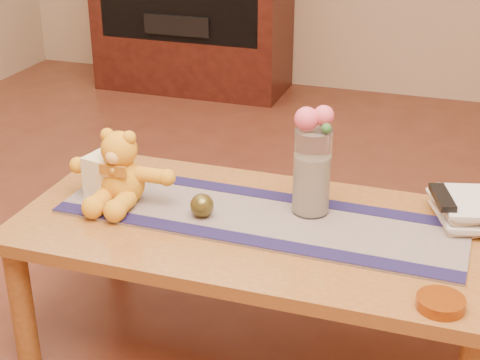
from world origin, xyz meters
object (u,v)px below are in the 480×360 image
(pillar_candle, at_px, (108,176))
(glass_vase, at_px, (312,172))
(teddy_bear, at_px, (121,167))
(bronze_ball, at_px, (202,205))
(tv_remote, at_px, (442,197))
(book_bottom, at_px, (439,219))
(amber_dish, at_px, (441,303))

(pillar_candle, bearing_deg, glass_vase, 8.39)
(glass_vase, bearing_deg, teddy_bear, -169.34)
(bronze_ball, xyz_separation_m, tv_remote, (0.67, 0.19, 0.04))
(bronze_ball, relative_size, book_bottom, 0.32)
(pillar_candle, bearing_deg, bronze_ball, -6.89)
(book_bottom, distance_m, tv_remote, 0.08)
(teddy_bear, xyz_separation_m, bronze_ball, (0.27, -0.02, -0.07))
(glass_vase, height_order, book_bottom, glass_vase)
(pillar_candle, xyz_separation_m, book_bottom, (0.99, 0.16, -0.06))
(teddy_bear, height_order, tv_remote, teddy_bear)
(glass_vase, bearing_deg, bronze_ball, -156.03)
(amber_dish, bearing_deg, tv_remote, 94.87)
(teddy_bear, relative_size, tv_remote, 2.02)
(bronze_ball, distance_m, tv_remote, 0.70)
(glass_vase, bearing_deg, amber_dish, -42.59)
(book_bottom, bearing_deg, amber_dish, -105.63)
(pillar_candle, relative_size, amber_dish, 1.15)
(glass_vase, relative_size, bronze_ball, 3.68)
(tv_remote, bearing_deg, pillar_candle, 170.90)
(bronze_ball, bearing_deg, book_bottom, 16.83)
(teddy_bear, distance_m, pillar_candle, 0.07)
(tv_remote, bearing_deg, bronze_ball, 178.22)
(glass_vase, distance_m, tv_remote, 0.38)
(pillar_candle, relative_size, tv_remote, 0.84)
(book_bottom, distance_m, amber_dish, 0.45)
(tv_remote, bearing_deg, teddy_bear, 172.29)
(book_bottom, xyz_separation_m, amber_dish, (0.04, -0.45, 0.00))
(pillar_candle, relative_size, bronze_ball, 1.90)
(glass_vase, xyz_separation_m, bronze_ball, (-0.30, -0.13, -0.09))
(teddy_bear, distance_m, book_bottom, 0.96)
(pillar_candle, bearing_deg, amber_dish, -15.40)
(amber_dish, bearing_deg, pillar_candle, 164.60)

